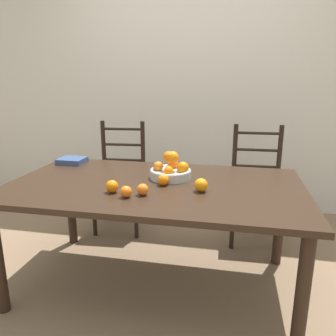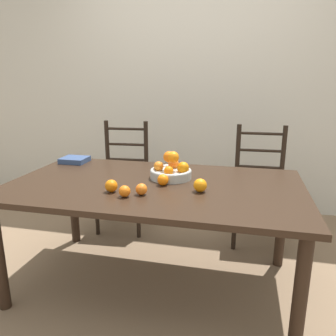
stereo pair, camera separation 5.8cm
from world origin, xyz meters
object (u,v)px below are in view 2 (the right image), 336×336
fruit_bowl (171,170)px  orange_loose_3 (163,180)px  chair_left (123,178)px  orange_loose_0 (141,189)px  book_stack (75,160)px  chair_right (259,188)px  orange_loose_1 (125,191)px  orange_loose_4 (111,186)px  orange_loose_2 (200,185)px

fruit_bowl → orange_loose_3: (-0.02, -0.16, -0.02)m
orange_loose_3 → chair_left: 1.10m
orange_loose_0 → book_stack: (-0.75, 0.61, -0.01)m
fruit_bowl → chair_right: 0.98m
orange_loose_1 → book_stack: 0.94m
orange_loose_4 → orange_loose_1: bearing=-30.4°
orange_loose_1 → chair_left: chair_left is taller
orange_loose_3 → chair_right: (0.62, 0.87, -0.29)m
chair_left → chair_right: bearing=-4.6°
chair_right → book_stack: chair_right is taller
fruit_bowl → orange_loose_0: 0.37m
fruit_bowl → chair_right: chair_right is taller
orange_loose_3 → orange_loose_4: size_ratio=0.95×
orange_loose_0 → chair_right: bearing=56.9°
fruit_bowl → book_stack: 0.87m
fruit_bowl → book_stack: (-0.84, 0.25, -0.03)m
orange_loose_1 → orange_loose_2: 0.44m
fruit_bowl → chair_left: size_ratio=0.28×
fruit_bowl → chair_left: bearing=130.9°
orange_loose_0 → orange_loose_2: size_ratio=0.84×
orange_loose_2 → orange_loose_3: size_ratio=1.13×
fruit_bowl → orange_loose_1: size_ratio=4.19×
book_stack → fruit_bowl: bearing=-16.5°
orange_loose_1 → orange_loose_2: (0.40, 0.18, 0.01)m
fruit_bowl → orange_loose_4: size_ratio=3.72×
orange_loose_4 → book_stack: (-0.56, 0.60, -0.02)m
fruit_bowl → orange_loose_1: bearing=-112.9°
orange_loose_0 → orange_loose_4: 0.19m
chair_left → book_stack: (-0.22, -0.46, 0.27)m
orange_loose_2 → fruit_bowl: bearing=134.2°
orange_loose_4 → fruit_bowl: bearing=51.4°
orange_loose_4 → chair_left: 1.15m
orange_loose_1 → orange_loose_3: bearing=57.7°
chair_left → chair_right: 1.22m
fruit_bowl → orange_loose_1: 0.45m
fruit_bowl → orange_loose_4: bearing=-128.6°
fruit_bowl → book_stack: fruit_bowl is taller
orange_loose_0 → orange_loose_2: 0.34m
orange_loose_4 → chair_left: bearing=107.6°
orange_loose_1 → orange_loose_3: (0.16, 0.25, 0.00)m
fruit_bowl → orange_loose_1: fruit_bowl is taller
orange_loose_2 → orange_loose_1: bearing=-155.6°
chair_left → orange_loose_4: bearing=-77.0°
orange_loose_1 → orange_loose_2: size_ratio=0.83×
orange_loose_3 → orange_loose_4: (-0.26, -0.19, 0.00)m
fruit_bowl → orange_loose_2: fruit_bowl is taller
orange_loose_3 → orange_loose_1: bearing=-122.3°
orange_loose_3 → orange_loose_4: 0.32m
fruit_bowl → chair_left: chair_left is taller
orange_loose_0 → orange_loose_2: orange_loose_2 is taller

